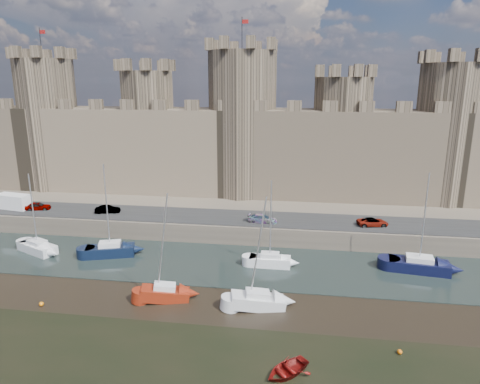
{
  "coord_description": "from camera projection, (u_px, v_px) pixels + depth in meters",
  "views": [
    {
      "loc": [
        11.8,
        -21.83,
        21.03
      ],
      "look_at": [
        5.45,
        22.0,
        9.43
      ],
      "focal_mm": 32.0,
      "sensor_mm": 36.0,
      "label": 1
    }
  ],
  "objects": [
    {
      "name": "water_channel",
      "position": [
        197.0,
        262.0,
        50.83
      ],
      "size": [
        160.0,
        12.0,
        0.08
      ],
      "primitive_type": "cube",
      "color": "black",
      "rests_on": "ground"
    },
    {
      "name": "quay",
      "position": [
        240.0,
        183.0,
        84.99
      ],
      "size": [
        160.0,
        60.0,
        2.5
      ],
      "primitive_type": "cube",
      "color": "#4C443A",
      "rests_on": "ground"
    },
    {
      "name": "road",
      "position": [
        214.0,
        217.0,
        59.77
      ],
      "size": [
        160.0,
        7.0,
        0.1
      ],
      "primitive_type": "cube",
      "color": "black",
      "rests_on": "quay"
    },
    {
      "name": "castle",
      "position": [
        226.0,
        138.0,
        70.95
      ],
      "size": [
        108.5,
        11.0,
        29.0
      ],
      "color": "#42382B",
      "rests_on": "quay"
    },
    {
      "name": "car_0",
      "position": [
        38.0,
        206.0,
        62.76
      ],
      "size": [
        3.82,
        2.29,
        1.22
      ],
      "primitive_type": "imported",
      "rotation": [
        0.0,
        0.0,
        1.82
      ],
      "color": "gray",
      "rests_on": "quay"
    },
    {
      "name": "car_1",
      "position": [
        108.0,
        209.0,
        61.27
      ],
      "size": [
        3.7,
        2.1,
        1.15
      ],
      "primitive_type": "imported",
      "rotation": [
        0.0,
        0.0,
        1.84
      ],
      "color": "gray",
      "rests_on": "quay"
    },
    {
      "name": "car_2",
      "position": [
        263.0,
        219.0,
        57.22
      ],
      "size": [
        4.0,
        1.85,
        1.13
      ],
      "primitive_type": "imported",
      "rotation": [
        0.0,
        0.0,
        1.5
      ],
      "color": "gray",
      "rests_on": "quay"
    },
    {
      "name": "car_3",
      "position": [
        373.0,
        222.0,
        55.86
      ],
      "size": [
        4.29,
        2.6,
        1.11
      ],
      "primitive_type": "imported",
      "rotation": [
        0.0,
        0.0,
        1.77
      ],
      "color": "gray",
      "rests_on": "quay"
    },
    {
      "name": "van",
      "position": [
        13.0,
        202.0,
        63.2
      ],
      "size": [
        5.37,
        2.84,
        2.23
      ],
      "primitive_type": "cube",
      "rotation": [
        0.0,
        0.0,
        -0.16
      ],
      "color": "white",
      "rests_on": "quay"
    },
    {
      "name": "sailboat_0",
      "position": [
        38.0,
        247.0,
        53.59
      ],
      "size": [
        5.77,
        4.14,
        10.08
      ],
      "rotation": [
        0.0,
        0.0,
        -0.43
      ],
      "color": "silver",
      "rests_on": "ground"
    },
    {
      "name": "sailboat_1",
      "position": [
        110.0,
        250.0,
        52.46
      ],
      "size": [
        6.15,
        3.88,
        11.51
      ],
      "rotation": [
        0.0,
        0.0,
        0.31
      ],
      "color": "black",
      "rests_on": "ground"
    },
    {
      "name": "sailboat_2",
      "position": [
        270.0,
        260.0,
        49.62
      ],
      "size": [
        4.74,
        1.86,
        10.21
      ],
      "rotation": [
        0.0,
        0.0,
        -0.01
      ],
      "color": "white",
      "rests_on": "ground"
    },
    {
      "name": "sailboat_3",
      "position": [
        419.0,
        265.0,
        48.26
      ],
      "size": [
        6.77,
        3.37,
        11.38
      ],
      "rotation": [
        0.0,
        0.0,
        -0.13
      ],
      "color": "black",
      "rests_on": "ground"
    },
    {
      "name": "sailboat_4",
      "position": [
        165.0,
        293.0,
        42.0
      ],
      "size": [
        5.01,
        2.98,
        10.99
      ],
      "rotation": [
        0.0,
        0.0,
        0.26
      ],
      "color": "maroon",
      "rests_on": "ground"
    },
    {
      "name": "sailboat_5",
      "position": [
        258.0,
        300.0,
        40.59
      ],
      "size": [
        5.43,
        3.05,
        11.06
      ],
      "rotation": [
        0.0,
        0.0,
        0.22
      ],
      "color": "silver",
      "rests_on": "ground"
    },
    {
      "name": "dinghy_4",
      "position": [
        287.0,
        370.0,
        31.42
      ],
      "size": [
        4.34,
        4.29,
        0.74
      ],
      "primitive_type": "imported",
      "rotation": [
        1.57,
        0.0,
        5.46
      ],
      "color": "maroon",
      "rests_on": "ground"
    },
    {
      "name": "buoy_1",
      "position": [
        41.0,
        304.0,
        41.02
      ],
      "size": [
        0.44,
        0.44,
        0.44
      ],
      "primitive_type": "sphere",
      "color": "orange",
      "rests_on": "ground"
    },
    {
      "name": "buoy_3",
      "position": [
        400.0,
        352.0,
        33.82
      ],
      "size": [
        0.41,
        0.41,
        0.41
      ],
      "primitive_type": "sphere",
      "color": "#DA6109",
      "rests_on": "ground"
    }
  ]
}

